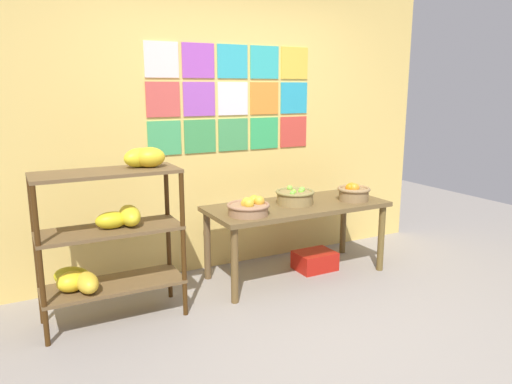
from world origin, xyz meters
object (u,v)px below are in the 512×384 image
Objects in this scene: produce_crate_under_table at (315,261)px; fruit_basket_back_left at (353,192)px; fruit_basket_back_right at (249,207)px; banana_shelf_unit at (110,229)px; display_table at (297,212)px; fruit_basket_right at (295,196)px.

fruit_basket_back_left is at bearing -22.94° from produce_crate_under_table.
fruit_basket_back_left is 0.74m from produce_crate_under_table.
produce_crate_under_table is (0.76, 0.14, -0.64)m from fruit_basket_back_right.
produce_crate_under_table is (1.88, 0.13, -0.61)m from banana_shelf_unit.
fruit_basket_back_right is 0.97× the size of produce_crate_under_table.
fruit_basket_back_left is (1.08, 0.01, 0.01)m from fruit_basket_back_right.
fruit_basket_back_left is (2.19, -0.00, 0.05)m from banana_shelf_unit.
produce_crate_under_table is at bearing 10.42° from fruit_basket_back_right.
banana_shelf_unit reaches higher than fruit_basket_back_left.
display_table is at bearing 167.97° from fruit_basket_back_left.
fruit_basket_right reaches higher than produce_crate_under_table.
banana_shelf_unit reaches higher than produce_crate_under_table.
banana_shelf_unit is at bearing -176.05° from display_table.
banana_shelf_unit is 1.66m from display_table.
fruit_basket_back_left is (0.54, -0.12, 0.15)m from display_table.
fruit_basket_back_right is (1.11, -0.01, 0.04)m from banana_shelf_unit.
display_table is (1.65, 0.11, -0.10)m from banana_shelf_unit.
fruit_basket_back_left is at bearing 0.34° from fruit_basket_back_right.
banana_shelf_unit is 1.11m from fruit_basket_back_right.
fruit_basket_back_right is at bearing -165.50° from fruit_basket_right.
fruit_basket_right is (0.53, 0.14, 0.00)m from fruit_basket_back_right.
fruit_basket_back_left is at bearing -13.32° from fruit_basket_right.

